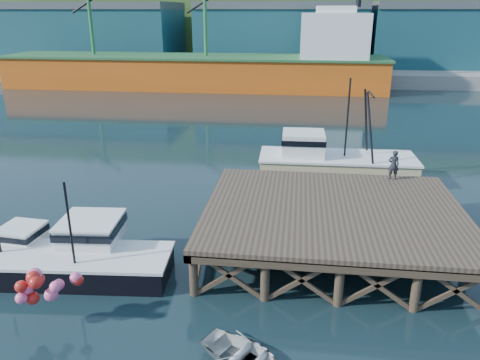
% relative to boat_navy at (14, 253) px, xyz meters
% --- Properties ---
extents(ground, '(300.00, 300.00, 0.00)m').
position_rel_boat_navy_xyz_m(ground, '(8.63, 3.51, -0.65)').
color(ground, black).
rests_on(ground, ground).
extents(wharf, '(12.00, 10.00, 2.62)m').
position_rel_boat_navy_xyz_m(wharf, '(14.13, 3.32, 1.29)').
color(wharf, brown).
rests_on(wharf, ground).
extents(far_quay, '(160.00, 40.00, 2.00)m').
position_rel_boat_navy_xyz_m(far_quay, '(8.63, 73.51, 0.35)').
color(far_quay, gray).
rests_on(far_quay, ground).
extents(warehouse_left, '(32.00, 16.00, 9.00)m').
position_rel_boat_navy_xyz_m(warehouse_left, '(-26.37, 68.51, 5.85)').
color(warehouse_left, '#184052').
rests_on(warehouse_left, far_quay).
extents(warehouse_mid, '(28.00, 16.00, 9.00)m').
position_rel_boat_navy_xyz_m(warehouse_mid, '(8.63, 68.51, 5.85)').
color(warehouse_mid, '#184052').
rests_on(warehouse_mid, far_quay).
extents(warehouse_right, '(30.00, 16.00, 9.00)m').
position_rel_boat_navy_xyz_m(warehouse_right, '(38.63, 68.51, 5.85)').
color(warehouse_right, '#184052').
rests_on(warehouse_right, far_quay).
extents(cargo_ship, '(55.50, 10.00, 13.75)m').
position_rel_boat_navy_xyz_m(cargo_ship, '(0.17, 51.51, 2.66)').
color(cargo_ship, '#D85914').
rests_on(cargo_ship, ground).
extents(hillside, '(220.00, 50.00, 22.00)m').
position_rel_boat_navy_xyz_m(hillside, '(8.63, 103.51, 10.35)').
color(hillside, '#2D511E').
rests_on(hillside, ground).
extents(boat_navy, '(5.30, 2.99, 3.23)m').
position_rel_boat_navy_xyz_m(boat_navy, '(0.00, 0.00, 0.00)').
color(boat_navy, black).
rests_on(boat_navy, ground).
extents(boat_black, '(7.68, 6.44, 4.63)m').
position_rel_boat_navy_xyz_m(boat_black, '(3.42, -0.18, 0.20)').
color(boat_black, black).
rests_on(boat_black, ground).
extents(trawler, '(10.29, 3.82, 6.85)m').
position_rel_boat_navy_xyz_m(trawler, '(14.75, 13.22, 0.76)').
color(trawler, beige).
rests_on(trawler, ground).
extents(dinghy, '(3.74, 3.42, 0.63)m').
position_rel_boat_navy_xyz_m(dinghy, '(10.87, -4.86, -0.33)').
color(dinghy, silver).
rests_on(dinghy, ground).
extents(dockworker, '(0.60, 0.39, 1.63)m').
position_rel_boat_navy_xyz_m(dockworker, '(17.53, 7.91, 2.29)').
color(dockworker, black).
rests_on(dockworker, wharf).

